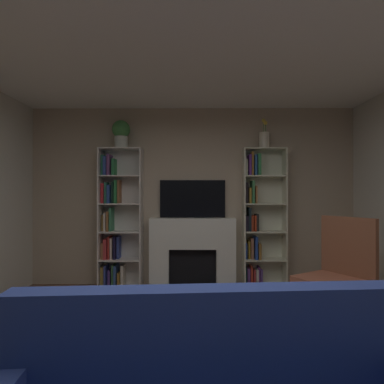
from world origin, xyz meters
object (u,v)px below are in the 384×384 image
object	(u,v)px
fireplace	(193,251)
bookshelf_left	(117,222)
potted_plant	(121,133)
tv	(193,199)
armchair	(339,272)
vase_with_flowers	(264,139)
bookshelf_right	(259,219)

from	to	relation	value
fireplace	bookshelf_left	bearing A→B (deg)	-179.73
potted_plant	bookshelf_left	bearing A→B (deg)	152.66
tv	armchair	world-z (taller)	tv
vase_with_flowers	armchair	world-z (taller)	vase_with_flowers
potted_plant	vase_with_flowers	bearing A→B (deg)	0.01
fireplace	tv	world-z (taller)	tv
bookshelf_right	potted_plant	xyz separation A→B (m)	(-2.04, -0.05, 1.27)
potted_plant	vase_with_flowers	xyz separation A→B (m)	(2.11, 0.00, -0.09)
tv	vase_with_flowers	world-z (taller)	vase_with_flowers
potted_plant	vase_with_flowers	world-z (taller)	vase_with_flowers
vase_with_flowers	fireplace	bearing A→B (deg)	177.68
fireplace	potted_plant	world-z (taller)	potted_plant
bookshelf_left	potted_plant	size ratio (longest dim) A/B	4.93
fireplace	potted_plant	distance (m)	2.04
vase_with_flowers	bookshelf_left	bearing A→B (deg)	179.02
bookshelf_right	fireplace	bearing A→B (deg)	-179.71
bookshelf_left	bookshelf_right	size ratio (longest dim) A/B	1.00
potted_plant	armchair	size ratio (longest dim) A/B	0.37
vase_with_flowers	armchair	distance (m)	2.19
bookshelf_right	vase_with_flowers	size ratio (longest dim) A/B	4.64
bookshelf_left	bookshelf_right	distance (m)	2.11
tv	armchair	size ratio (longest dim) A/B	0.87
bookshelf_left	potted_plant	bearing A→B (deg)	-27.34
bookshelf_left	vase_with_flowers	bearing A→B (deg)	-0.98
bookshelf_left	armchair	distance (m)	3.05
vase_with_flowers	bookshelf_right	bearing A→B (deg)	147.31
bookshelf_right	vase_with_flowers	distance (m)	1.19
fireplace	potted_plant	size ratio (longest dim) A/B	3.31
bookshelf_left	potted_plant	xyz separation A→B (m)	(0.07, -0.04, 1.32)
bookshelf_right	potted_plant	world-z (taller)	potted_plant
bookshelf_right	armchair	world-z (taller)	bookshelf_right
bookshelf_right	vase_with_flowers	world-z (taller)	vase_with_flowers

